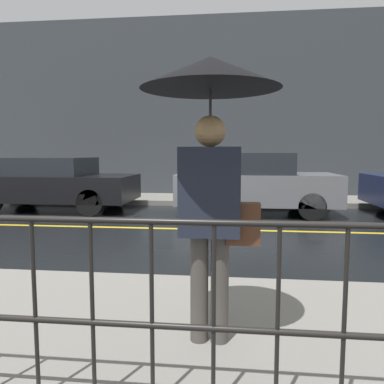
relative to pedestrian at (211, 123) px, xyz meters
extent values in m
plane|color=black|center=(-1.77, 4.79, -1.75)|extent=(80.00, 80.00, 0.00)
cube|color=gray|center=(-1.77, 0.22, -1.68)|extent=(28.00, 2.48, 0.14)
cube|color=gray|center=(-1.77, 9.17, -1.68)|extent=(28.00, 2.11, 0.14)
cube|color=gold|center=(-1.77, 4.79, -1.75)|extent=(25.20, 0.12, 0.01)
cube|color=#383D42|center=(-1.77, 10.38, 1.32)|extent=(28.00, 0.30, 6.14)
cylinder|color=black|center=(-0.93, -0.77, -1.09)|extent=(0.02, 0.02, 1.04)
cylinder|color=black|center=(-0.60, -0.77, -1.09)|extent=(0.02, 0.02, 1.04)
cylinder|color=black|center=(-0.27, -0.77, -1.09)|extent=(0.02, 0.02, 1.04)
cylinder|color=black|center=(0.07, -0.77, -1.09)|extent=(0.02, 0.02, 1.04)
cylinder|color=black|center=(0.40, -0.77, -1.09)|extent=(0.02, 0.02, 1.04)
cylinder|color=black|center=(0.73, -0.77, -1.09)|extent=(0.02, 0.02, 1.04)
cylinder|color=#4C4742|center=(-0.08, 0.00, -1.20)|extent=(0.13, 0.13, 0.80)
cylinder|color=#4C4742|center=(0.07, 0.00, -1.20)|extent=(0.13, 0.13, 0.80)
cube|color=#232838|center=(-0.01, 0.00, -0.48)|extent=(0.44, 0.26, 0.64)
sphere|color=tan|center=(-0.01, 0.00, -0.05)|extent=(0.22, 0.22, 0.22)
cylinder|color=#262628|center=(-0.01, 0.00, -0.12)|extent=(0.02, 0.02, 0.72)
cone|color=black|center=(-0.01, 0.00, 0.35)|extent=(0.99, 0.99, 0.22)
cube|color=brown|center=(0.23, 0.00, -0.71)|extent=(0.24, 0.12, 0.30)
cube|color=black|center=(-4.68, 6.95, -1.13)|extent=(4.33, 1.89, 0.67)
cube|color=#1E2328|center=(-4.85, 6.95, -0.56)|extent=(2.25, 1.74, 0.47)
cylinder|color=black|center=(-3.34, 7.79, -1.42)|extent=(0.66, 0.22, 0.66)
cylinder|color=black|center=(-3.34, 6.12, -1.42)|extent=(0.66, 0.22, 0.66)
cylinder|color=black|center=(-6.02, 7.79, -1.42)|extent=(0.66, 0.22, 0.66)
cube|color=slate|center=(0.73, 6.95, -1.10)|extent=(3.98, 1.86, 0.76)
cube|color=#1E2328|center=(0.57, 6.95, -0.46)|extent=(2.07, 1.71, 0.52)
cylinder|color=black|center=(1.96, 7.77, -1.43)|extent=(0.64, 0.22, 0.64)
cylinder|color=black|center=(1.96, 6.14, -1.43)|extent=(0.64, 0.22, 0.64)
cylinder|color=black|center=(-0.51, 7.77, -1.43)|extent=(0.64, 0.22, 0.64)
cylinder|color=black|center=(-0.51, 6.14, -1.43)|extent=(0.64, 0.22, 0.64)
camera|label=1|loc=(0.16, -2.67, -0.21)|focal=35.00mm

